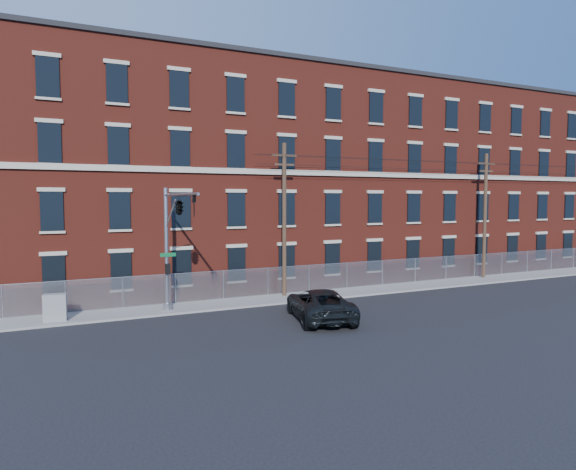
% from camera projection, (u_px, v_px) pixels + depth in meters
% --- Properties ---
extents(ground, '(140.00, 140.00, 0.00)m').
position_uv_depth(ground, '(296.00, 317.00, 28.50)').
color(ground, black).
rests_on(ground, ground).
extents(sidewalk, '(65.00, 3.00, 0.12)m').
position_uv_depth(sidewalk, '(410.00, 286.00, 38.25)').
color(sidewalk, gray).
rests_on(sidewalk, ground).
extents(mill_building, '(55.30, 14.32, 16.30)m').
position_uv_depth(mill_building, '(346.00, 180.00, 45.68)').
color(mill_building, maroon).
rests_on(mill_building, ground).
extents(chain_link_fence, '(59.06, 0.06, 1.85)m').
position_uv_depth(chain_link_fence, '(399.00, 271.00, 39.34)').
color(chain_link_fence, '#A5A8AD').
rests_on(chain_link_fence, ground).
extents(traffic_signal_mast, '(0.90, 6.75, 7.00)m').
position_uv_depth(traffic_signal_mast, '(176.00, 220.00, 27.44)').
color(traffic_signal_mast, '#9EA0A5').
rests_on(traffic_signal_mast, ground).
extents(utility_pole_near, '(1.80, 0.28, 10.00)m').
position_uv_depth(utility_pole_near, '(284.00, 217.00, 34.02)').
color(utility_pole_near, '#443022').
rests_on(utility_pole_near, ground).
extents(utility_pole_mid, '(1.80, 0.28, 10.00)m').
position_uv_depth(utility_pole_mid, '(485.00, 213.00, 41.93)').
color(utility_pole_mid, '#443022').
rests_on(utility_pole_mid, ground).
extents(overhead_wires, '(40.00, 0.62, 0.62)m').
position_uv_depth(overhead_wires, '(486.00, 166.00, 41.67)').
color(overhead_wires, black).
rests_on(overhead_wires, ground).
extents(pickup_truck, '(4.24, 6.54, 1.68)m').
position_uv_depth(pickup_truck, '(320.00, 304.00, 27.91)').
color(pickup_truck, black).
rests_on(pickup_truck, ground).
extents(utility_cabinet, '(1.21, 0.74, 1.42)m').
position_uv_depth(utility_cabinet, '(55.00, 307.00, 27.16)').
color(utility_cabinet, slate).
rests_on(utility_cabinet, sidewalk).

